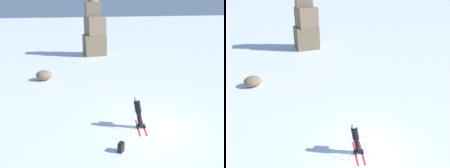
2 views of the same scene
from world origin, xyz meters
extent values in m
plane|color=white|center=(0.00, 0.00, 0.00)|extent=(300.00, 300.00, 0.00)
cube|color=red|center=(-0.91, 0.05, 0.01)|extent=(0.61, 1.75, 0.01)
cube|color=red|center=(-0.56, -0.05, 0.01)|extent=(0.61, 1.75, 0.01)
cube|color=black|center=(-0.91, 0.05, 0.07)|extent=(0.22, 0.31, 0.12)
cube|color=black|center=(-0.56, -0.05, 0.07)|extent=(0.22, 0.31, 0.12)
cylinder|color=black|center=(-0.83, 0.03, 0.55)|extent=(0.47, 0.37, 0.88)
cylinder|color=black|center=(-0.96, 0.07, 1.29)|extent=(0.53, 0.46, 0.71)
sphere|color=tan|center=(-1.04, 0.09, 1.73)|extent=(0.34, 0.31, 0.28)
sphere|color=silver|center=(-1.04, 0.09, 1.76)|extent=(0.39, 0.36, 0.32)
cube|color=black|center=(-0.89, 0.32, 1.32)|extent=(0.39, 0.28, 0.48)
cylinder|color=#B7B7BC|center=(-1.34, -0.13, 0.61)|extent=(0.35, 0.46, 1.23)
cylinder|color=#B7B7BC|center=(-0.53, -0.38, 0.65)|extent=(0.50, 0.70, 1.31)
cube|color=#7A664C|center=(1.85, 20.28, 1.43)|extent=(2.90, 2.47, 2.85)
cube|color=#7A664C|center=(1.97, 20.19, 4.08)|extent=(2.68, 2.47, 2.45)
ellipsoid|color=#7A664C|center=(-5.51, 10.67, 0.47)|extent=(1.44, 1.23, 0.94)
camera|label=1|loc=(-5.79, -9.72, 6.41)|focal=35.00mm
camera|label=2|loc=(-5.13, -7.85, 8.36)|focal=35.00mm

